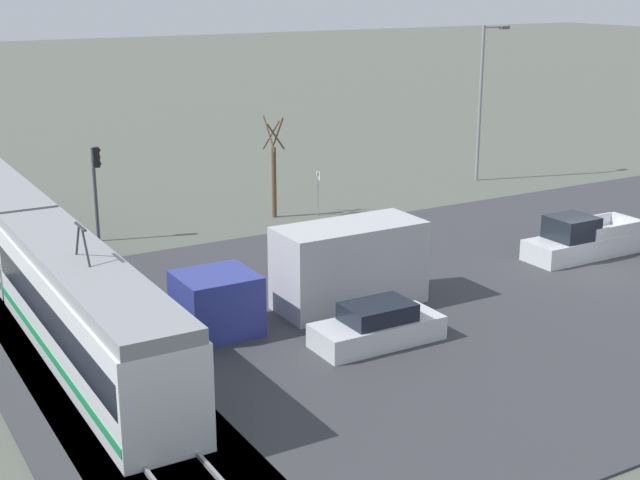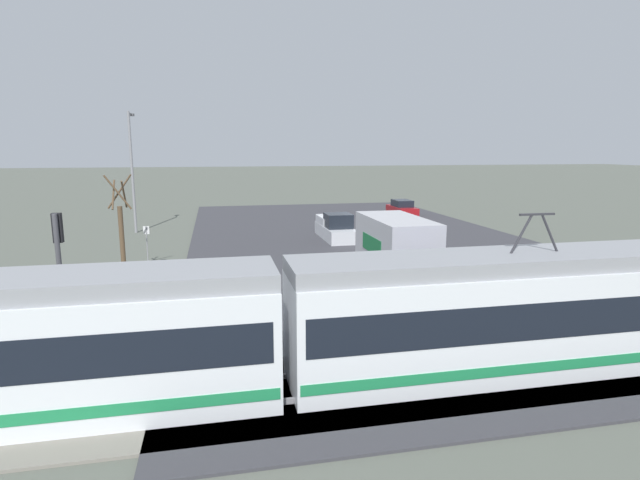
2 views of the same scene
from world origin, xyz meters
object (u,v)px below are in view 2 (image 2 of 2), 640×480
Objects in this scene: sedan_car_0 at (402,209)px; street_lamp_near_crossing at (132,165)px; no_parking_sign at (147,243)px; light_rail_tram at (283,331)px; box_truck at (406,258)px; street_tree at (121,232)px; pickup_truck at (336,229)px; sedan_car_1 at (474,272)px; traffic_light_pole at (60,261)px.

sedan_car_0 is 0.46× the size of street_lamp_near_crossing.
no_parking_sign reaches higher than sedan_car_0.
light_rail_tram is 3.01× the size of box_truck.
street_tree is at bearing -20.65° from box_truck.
box_truck is 4.06× the size of no_parking_sign.
pickup_truck is 1.26× the size of sedan_car_1.
pickup_truck is at bearing -107.21° from light_rail_tram.
street_tree reaches higher than sedan_car_0.
sedan_car_1 is at bearing -139.60° from light_rail_tram.
street_tree is (6.28, -13.74, 0.63)m from light_rail_tram.
light_rail_tram is 8.08m from traffic_light_pole.
street_tree is (-0.30, -9.20, -0.56)m from traffic_light_pole.
sedan_car_0 is (-9.43, -11.22, -0.09)m from pickup_truck.
traffic_light_pole reaches higher than no_parking_sign.
no_parking_sign is at bearing -71.26° from light_rail_tram.
sedan_car_1 is 27.42m from street_lamp_near_crossing.
box_truck is 1.82× the size of street_tree.
box_truck is at bearing 126.36° from street_lamp_near_crossing.
light_rail_tram reaches higher than sedan_car_1.
street_lamp_near_crossing is at bearing -84.15° from street_tree.
sedan_car_1 is at bearing -165.50° from traffic_light_pole.
traffic_light_pole is at bearing 51.67° from sedan_car_0.
sedan_car_1 is at bearing 156.60° from no_parking_sign.
box_truck is 2.12× the size of sedan_car_1.
pickup_truck is at bearing -147.00° from street_tree.
light_rail_tram is at bearing 51.69° from box_truck.
sedan_car_1 is (-3.62, 13.34, -0.14)m from pickup_truck.
traffic_light_pole is at bearing -34.57° from light_rail_tram.
street_tree is (22.62, 19.78, 1.69)m from sedan_car_0.
traffic_light_pole is at bearing 17.39° from box_truck.
sedan_car_1 is 1.00× the size of traffic_light_pole.
light_rail_tram is 11.17m from box_truck.
street_lamp_near_crossing reaches higher than sedan_car_0.
light_rail_tram is at bearing 145.43° from traffic_light_pole.
pickup_truck is at bearing 156.21° from street_lamp_near_crossing.
traffic_light_pole reaches higher than sedan_car_1.
pickup_truck is at bearing -89.93° from box_truck.
box_truck is 1.03× the size of street_lamp_near_crossing.
light_rail_tram is 30.05m from street_lamp_near_crossing.
sedan_car_0 is at bearing -115.99° from light_rail_tram.
sedan_car_1 is (5.81, 24.56, -0.04)m from sedan_car_0.
street_tree is at bearing -65.43° from light_rail_tram.
street_lamp_near_crossing is (14.75, -20.03, 3.77)m from box_truck.
light_rail_tram is at bearing 40.40° from sedan_car_1.
light_rail_tram reaches higher than sedan_car_0.
street_lamp_near_crossing is (24.16, 4.72, 4.61)m from sedan_car_0.
street_tree is 2.24× the size of no_parking_sign.
street_lamp_near_crossing is at bearing -23.79° from pickup_truck.
sedan_car_0 is 0.81× the size of street_tree.
sedan_car_1 is (-10.52, -8.96, -1.11)m from light_rail_tram.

